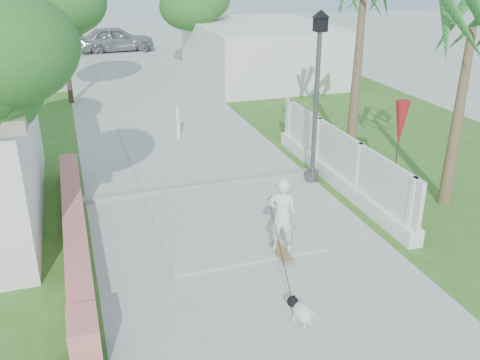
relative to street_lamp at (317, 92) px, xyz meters
name	(u,v)px	position (x,y,z in m)	size (l,w,h in m)	color
ground	(294,326)	(-2.90, -5.50, -2.43)	(90.00, 90.00, 0.00)	#B7B7B2
path_strip	(132,77)	(-2.90, 14.50, -2.40)	(3.20, 36.00, 0.06)	#B7B7B2
curb	(203,185)	(-2.90, 0.50, -2.38)	(6.50, 0.25, 0.10)	#999993
grass_right	(391,137)	(4.10, 2.50, -2.42)	(8.00, 20.00, 0.01)	#365D1D
pink_wall	(76,239)	(-6.20, -1.95, -2.11)	(0.45, 8.20, 0.80)	#D9706F
lattice_fence	(338,166)	(0.50, -0.50, -1.88)	(0.35, 7.00, 1.50)	white
building_right	(261,51)	(3.10, 12.50, -1.13)	(6.00, 8.00, 2.60)	silver
street_lamp	(317,92)	(0.00, 0.00, 0.00)	(0.44, 0.44, 4.44)	#59595E
bollard	(178,123)	(-2.70, 4.50, -1.84)	(0.14, 0.14, 1.09)	white
patio_umbrella	(401,125)	(1.90, -1.00, -0.74)	(0.36, 0.36, 2.30)	#59595E
tree_path_left	(60,5)	(-5.88, 10.48, 1.39)	(3.40, 3.40, 5.23)	#4C3826
tree_path_right	(193,2)	(0.32, 14.48, 1.07)	(3.00, 3.00, 4.79)	#4C3826
palm_far	(363,2)	(1.70, 1.00, 2.06)	(1.80, 1.80, 5.30)	brown
palm_near	(471,39)	(2.50, -2.30, 1.53)	(1.80, 1.80, 4.70)	brown
skateboarder	(282,233)	(-2.45, -3.84, -1.63)	(0.84, 2.35, 1.69)	olive
dog	(301,310)	(-2.77, -5.44, -2.19)	(0.45, 0.60, 0.44)	silver
parked_car	(116,39)	(-2.79, 22.31, -1.64)	(1.85, 4.59, 1.56)	#AFB2B7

